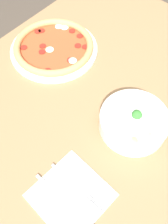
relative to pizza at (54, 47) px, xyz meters
The scene contains 7 objects.
ground_plane 0.81m from the pizza, 81.18° to the left, with size 8.00×8.00×0.00m, color #4C4238.
dining_table 0.34m from the pizza, 81.18° to the left, with size 1.21×1.06×0.73m.
pizza is the anchor object (origin of this frame).
bowl 0.44m from the pizza, 77.89° to the left, with size 0.21×0.21×0.08m.
napkin 0.57m from the pizza, 47.87° to the left, with size 0.20×0.20×0.00m.
fork 0.54m from the pizza, 49.92° to the left, with size 0.02×0.20×0.00m.
knife 0.57m from the pizza, 45.50° to the left, with size 0.02×0.22×0.01m.
Camera 1 is at (0.44, 0.24, 1.43)m, focal length 40.00 mm.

